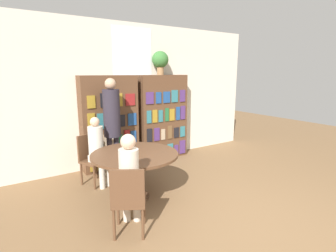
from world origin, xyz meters
name	(u,v)px	position (x,y,z in m)	size (l,w,h in m)	color
ground_plane	(245,228)	(0.00, 0.00, 0.00)	(16.00, 16.00, 0.00)	brown
wall_back	(133,94)	(0.00, 3.23, 1.51)	(6.40, 0.07, 3.00)	beige
bookshelf_left	(110,123)	(-0.64, 3.04, 0.96)	(1.16, 0.34, 1.92)	brown
bookshelf_right	(163,117)	(0.64, 3.04, 0.96)	(1.16, 0.34, 1.92)	brown
flower_vase	(160,60)	(0.58, 3.04, 2.23)	(0.36, 0.36, 0.52)	#997047
reading_table	(135,159)	(-0.81, 1.55, 0.63)	(1.36, 1.36, 0.74)	brown
chair_near_camera	(129,198)	(-1.33, 0.67, 0.50)	(0.55, 0.55, 0.89)	brown
chair_left_side	(91,156)	(-1.21, 2.49, 0.50)	(0.53, 0.53, 0.89)	brown
seated_reader_left	(98,148)	(-1.14, 2.32, 0.69)	(0.36, 0.40, 1.23)	beige
seated_reader_right	(130,176)	(-1.23, 0.83, 0.71)	(0.37, 0.40, 1.25)	beige
librarian_standing	(112,118)	(-0.78, 2.53, 1.16)	(0.31, 0.58, 1.88)	#28232D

